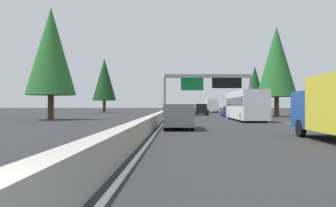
{
  "coord_description": "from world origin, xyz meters",
  "views": [
    {
      "loc": [
        -2.6,
        -1.5,
        1.63
      ],
      "look_at": [
        45.17,
        -0.3,
        1.85
      ],
      "focal_mm": 38.83,
      "sensor_mm": 36.0,
      "label": 1
    }
  ],
  "objects_px": {
    "sign_gantry_overhead": "(209,83)",
    "box_truck_distant_a": "(211,105)",
    "sedan_near_right": "(229,112)",
    "minivan_mid_left": "(179,115)",
    "sedan_far_center": "(191,109)",
    "conifer_left_near": "(51,51)",
    "bus_distant_b": "(245,104)",
    "conifer_right_mid": "(277,62)",
    "conifer_right_far": "(255,84)",
    "sedan_far_right": "(179,111)",
    "conifer_left_mid": "(104,80)",
    "pickup_mid_right": "(201,109)"
  },
  "relations": [
    {
      "from": "sign_gantry_overhead",
      "to": "box_truck_distant_a",
      "type": "bearing_deg",
      "value": -5.97
    },
    {
      "from": "sign_gantry_overhead",
      "to": "sedan_near_right",
      "type": "bearing_deg",
      "value": -76.22
    },
    {
      "from": "minivan_mid_left",
      "to": "sedan_far_center",
      "type": "distance_m",
      "value": 70.58
    },
    {
      "from": "sedan_near_right",
      "to": "conifer_left_near",
      "type": "relative_size",
      "value": 0.35
    },
    {
      "from": "sign_gantry_overhead",
      "to": "sedan_far_center",
      "type": "xyz_separation_m",
      "value": [
        43.42,
        0.84,
        -4.13
      ]
    },
    {
      "from": "sign_gantry_overhead",
      "to": "bus_distant_b",
      "type": "distance_m",
      "value": 13.67
    },
    {
      "from": "conifer_right_mid",
      "to": "conifer_right_far",
      "type": "relative_size",
      "value": 1.19
    },
    {
      "from": "conifer_right_mid",
      "to": "sedan_far_center",
      "type": "bearing_deg",
      "value": 13.92
    },
    {
      "from": "sign_gantry_overhead",
      "to": "sedan_far_right",
      "type": "height_order",
      "value": "sign_gantry_overhead"
    },
    {
      "from": "minivan_mid_left",
      "to": "sign_gantry_overhead",
      "type": "bearing_deg",
      "value": -9.29
    },
    {
      "from": "sedan_far_center",
      "to": "conifer_right_far",
      "type": "height_order",
      "value": "conifer_right_far"
    },
    {
      "from": "bus_distant_b",
      "to": "sedan_far_right",
      "type": "bearing_deg",
      "value": 15.58
    },
    {
      "from": "conifer_right_mid",
      "to": "box_truck_distant_a",
      "type": "bearing_deg",
      "value": 12.7
    },
    {
      "from": "box_truck_distant_a",
      "to": "conifer_right_mid",
      "type": "bearing_deg",
      "value": -167.3
    },
    {
      "from": "sign_gantry_overhead",
      "to": "conifer_left_mid",
      "type": "bearing_deg",
      "value": 34.42
    },
    {
      "from": "minivan_mid_left",
      "to": "conifer_right_far",
      "type": "xyz_separation_m",
      "value": [
        62.23,
        -18.44,
        5.7
      ]
    },
    {
      "from": "conifer_right_mid",
      "to": "pickup_mid_right",
      "type": "bearing_deg",
      "value": 47.63
    },
    {
      "from": "sign_gantry_overhead",
      "to": "box_truck_distant_a",
      "type": "height_order",
      "value": "sign_gantry_overhead"
    },
    {
      "from": "sedan_far_right",
      "to": "conifer_right_mid",
      "type": "relative_size",
      "value": 0.34
    },
    {
      "from": "pickup_mid_right",
      "to": "sedan_far_center",
      "type": "distance_m",
      "value": 33.48
    },
    {
      "from": "conifer_right_mid",
      "to": "conifer_right_far",
      "type": "distance_m",
      "value": 34.79
    },
    {
      "from": "bus_distant_b",
      "to": "box_truck_distant_a",
      "type": "xyz_separation_m",
      "value": [
        43.06,
        -0.41,
        -0.11
      ]
    },
    {
      "from": "conifer_left_mid",
      "to": "minivan_mid_left",
      "type": "bearing_deg",
      "value": -163.85
    },
    {
      "from": "box_truck_distant_a",
      "to": "conifer_left_mid",
      "type": "relative_size",
      "value": 0.69
    },
    {
      "from": "pickup_mid_right",
      "to": "sedan_near_right",
      "type": "relative_size",
      "value": 1.27
    },
    {
      "from": "pickup_mid_right",
      "to": "conifer_left_mid",
      "type": "distance_m",
      "value": 30.34
    },
    {
      "from": "pickup_mid_right",
      "to": "box_truck_distant_a",
      "type": "distance_m",
      "value": 20.41
    },
    {
      "from": "minivan_mid_left",
      "to": "conifer_right_far",
      "type": "height_order",
      "value": "conifer_right_far"
    },
    {
      "from": "sedan_far_center",
      "to": "sedan_far_right",
      "type": "distance_m",
      "value": 31.88
    },
    {
      "from": "conifer_left_mid",
      "to": "bus_distant_b",
      "type": "bearing_deg",
      "value": -151.44
    },
    {
      "from": "sedan_near_right",
      "to": "bus_distant_b",
      "type": "xyz_separation_m",
      "value": [
        -13.76,
        0.25,
        1.03
      ]
    },
    {
      "from": "sign_gantry_overhead",
      "to": "conifer_right_mid",
      "type": "distance_m",
      "value": 10.26
    },
    {
      "from": "bus_distant_b",
      "to": "conifer_right_mid",
      "type": "bearing_deg",
      "value": -27.2
    },
    {
      "from": "conifer_right_mid",
      "to": "minivan_mid_left",
      "type": "bearing_deg",
      "value": 152.9
    },
    {
      "from": "sedan_far_center",
      "to": "conifer_right_mid",
      "type": "height_order",
      "value": "conifer_right_mid"
    },
    {
      "from": "sedan_far_right",
      "to": "bus_distant_b",
      "type": "bearing_deg",
      "value": -164.42
    },
    {
      "from": "sedan_far_center",
      "to": "conifer_left_near",
      "type": "height_order",
      "value": "conifer_left_near"
    },
    {
      "from": "sign_gantry_overhead",
      "to": "conifer_right_far",
      "type": "height_order",
      "value": "conifer_right_far"
    },
    {
      "from": "sedan_far_center",
      "to": "bus_distant_b",
      "type": "bearing_deg",
      "value": -176.39
    },
    {
      "from": "minivan_mid_left",
      "to": "box_truck_distant_a",
      "type": "bearing_deg",
      "value": -7.55
    },
    {
      "from": "conifer_right_mid",
      "to": "sedan_far_right",
      "type": "bearing_deg",
      "value": 51.58
    },
    {
      "from": "conifer_left_near",
      "to": "sedan_far_center",
      "type": "bearing_deg",
      "value": -17.83
    },
    {
      "from": "box_truck_distant_a",
      "to": "minivan_mid_left",
      "type": "bearing_deg",
      "value": 172.45
    },
    {
      "from": "sedan_far_right",
      "to": "conifer_left_mid",
      "type": "height_order",
      "value": "conifer_left_mid"
    },
    {
      "from": "sign_gantry_overhead",
      "to": "conifer_left_near",
      "type": "height_order",
      "value": "conifer_left_near"
    },
    {
      "from": "sedan_far_center",
      "to": "conifer_left_mid",
      "type": "distance_m",
      "value": 24.85
    },
    {
      "from": "sign_gantry_overhead",
      "to": "sedan_far_right",
      "type": "distance_m",
      "value": 13.1
    },
    {
      "from": "sedan_far_right",
      "to": "sedan_far_center",
      "type": "bearing_deg",
      "value": -6.0
    },
    {
      "from": "pickup_mid_right",
      "to": "bus_distant_b",
      "type": "height_order",
      "value": "bus_distant_b"
    },
    {
      "from": "sedan_far_center",
      "to": "conifer_left_mid",
      "type": "relative_size",
      "value": 0.36
    }
  ]
}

